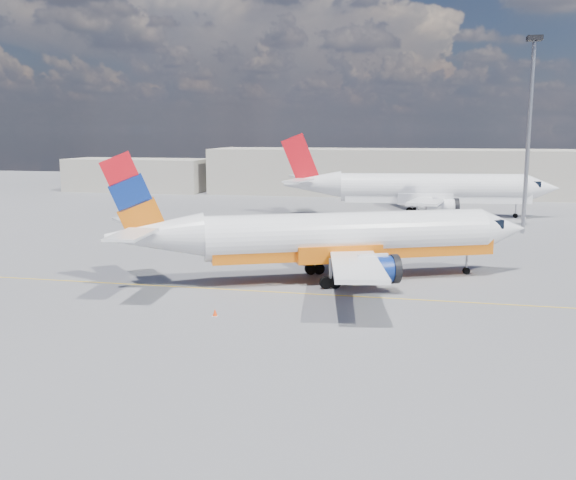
# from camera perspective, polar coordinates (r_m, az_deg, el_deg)

# --- Properties ---
(ground) EXTENTS (240.00, 240.00, 0.00)m
(ground) POSITION_cam_1_polar(r_m,az_deg,el_deg) (42.40, 0.69, -5.79)
(ground) COLOR #5E5E63
(ground) RESTS_ON ground
(taxi_line) EXTENTS (70.00, 0.15, 0.01)m
(taxi_line) POSITION_cam_1_polar(r_m,az_deg,el_deg) (45.24, 1.45, -4.78)
(taxi_line) COLOR yellow
(taxi_line) RESTS_ON ground
(terminal_main) EXTENTS (70.00, 14.00, 8.00)m
(terminal_main) POSITION_cam_1_polar(r_m,az_deg,el_deg) (115.30, 10.66, 5.94)
(terminal_main) COLOR #ABA393
(terminal_main) RESTS_ON ground
(terminal_annex) EXTENTS (26.00, 10.00, 6.00)m
(terminal_annex) POSITION_cam_1_polar(r_m,az_deg,el_deg) (124.26, -13.23, 5.66)
(terminal_annex) COLOR #ABA393
(terminal_annex) RESTS_ON ground
(main_jet) EXTENTS (32.48, 24.46, 10.01)m
(main_jet) POSITION_cam_1_polar(r_m,az_deg,el_deg) (48.55, 4.15, 0.22)
(main_jet) COLOR white
(main_jet) RESTS_ON ground
(second_jet) EXTENTS (36.28, 28.39, 10.98)m
(second_jet) POSITION_cam_1_polar(r_m,az_deg,el_deg) (86.15, 11.94, 4.43)
(second_jet) COLOR white
(second_jet) RESTS_ON ground
(traffic_cone) EXTENTS (0.34, 0.34, 0.48)m
(traffic_cone) POSITION_cam_1_polar(r_m,az_deg,el_deg) (40.08, -6.51, -6.43)
(traffic_cone) COLOR white
(traffic_cone) RESTS_ON ground
(floodlight_mast) EXTENTS (1.55, 1.55, 21.20)m
(floodlight_mast) POSITION_cam_1_polar(r_m,az_deg,el_deg) (75.20, 20.69, 10.17)
(floodlight_mast) COLOR #95959C
(floodlight_mast) RESTS_ON ground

